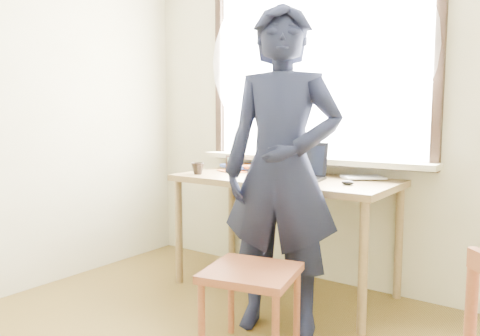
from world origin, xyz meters
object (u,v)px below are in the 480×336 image
Objects in this scene: mug_white at (290,167)px; mug_dark at (198,169)px; person at (282,171)px; work_chair at (251,282)px; desk at (284,189)px; laptop at (298,170)px.

mug_white reaches higher than mug_dark.
work_chair is at bearing -101.35° from person.
mug_dark is (-0.60, -0.24, 0.13)m from desk.
work_chair is at bearing -69.96° from desk.
mug_dark is at bearing 144.79° from person.
desk is at bearing 166.79° from laptop.
mug_dark is at bearing 144.76° from work_chair.
laptop reaches higher than mug_dark.
laptop is 1.02m from work_chair.
work_chair is (0.21, -0.87, -0.49)m from laptop.
desk reaches higher than work_chair.
mug_white is at bearing 110.27° from work_chair.
mug_dark is (-0.72, -0.21, -0.02)m from laptop.
desk is at bearing 110.04° from work_chair.
work_chair is at bearing -76.63° from laptop.
person reaches higher than work_chair.
mug_white is 0.84m from person.
mug_dark is 0.93m from person.
laptop is 4.26× the size of mug_dark.
mug_dark is 0.05× the size of person.
laptop is (0.12, -0.03, 0.14)m from desk.
laptop reaches higher than mug_white.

